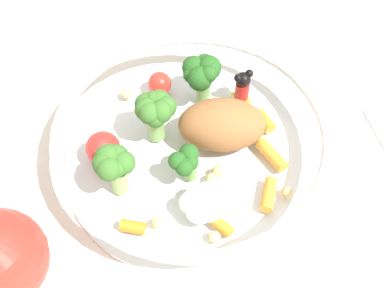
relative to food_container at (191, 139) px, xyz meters
The scene contains 2 objects.
ground_plane 0.03m from the food_container, 60.18° to the right, with size 2.40×2.40×0.00m, color silver.
food_container is the anchor object (origin of this frame).
Camera 1 is at (0.05, 0.31, 0.45)m, focal length 51.65 mm.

